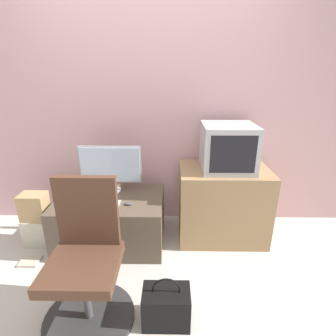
{
  "coord_description": "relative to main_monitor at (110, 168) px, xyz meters",
  "views": [
    {
      "loc": [
        0.23,
        -1.31,
        1.57
      ],
      "look_at": [
        0.2,
        0.97,
        0.72
      ],
      "focal_mm": 28.0,
      "sensor_mm": 36.0,
      "label": 1
    }
  ],
  "objects": [
    {
      "name": "ground_plane",
      "position": [
        0.34,
        -0.98,
        -0.71
      ],
      "size": [
        12.0,
        12.0,
        0.0
      ],
      "primitive_type": "plane",
      "color": "beige"
    },
    {
      "name": "wall_back",
      "position": [
        0.34,
        0.35,
        0.59
      ],
      "size": [
        4.4,
        0.05,
        2.6
      ],
      "color": "#CC9EA3",
      "rests_on": "ground_plane"
    },
    {
      "name": "desk",
      "position": [
        0.0,
        -0.14,
        -0.48
      ],
      "size": [
        0.97,
        0.65,
        0.47
      ],
      "color": "brown",
      "rests_on": "ground_plane"
    },
    {
      "name": "side_stand",
      "position": [
        1.07,
        -0.02,
        -0.36
      ],
      "size": [
        0.83,
        0.54,
        0.71
      ],
      "color": "#A37F56",
      "rests_on": "ground_plane"
    },
    {
      "name": "main_monitor",
      "position": [
        0.0,
        0.0,
        0.0
      ],
      "size": [
        0.58,
        0.17,
        0.46
      ],
      "color": "#B2B2B7",
      "rests_on": "desk"
    },
    {
      "name": "keyboard",
      "position": [
        -0.04,
        -0.27,
        -0.24
      ],
      "size": [
        0.32,
        0.14,
        0.01
      ],
      "color": "silver",
      "rests_on": "desk"
    },
    {
      "name": "mouse",
      "position": [
        0.19,
        -0.27,
        -0.23
      ],
      "size": [
        0.06,
        0.04,
        0.02
      ],
      "color": "#4C4C51",
      "rests_on": "desk"
    },
    {
      "name": "crt_tv",
      "position": [
        1.08,
        -0.01,
        0.21
      ],
      "size": [
        0.47,
        0.45,
        0.41
      ],
      "color": "#B7B7BC",
      "rests_on": "side_stand"
    },
    {
      "name": "office_chair",
      "position": [
        0.03,
        -0.95,
        -0.34
      ],
      "size": [
        0.6,
        0.6,
        0.96
      ],
      "color": "#333333",
      "rests_on": "ground_plane"
    },
    {
      "name": "cardboard_box_lower",
      "position": [
        -0.69,
        -0.17,
        -0.58
      ],
      "size": [
        0.25,
        0.19,
        0.27
      ],
      "color": "beige",
      "rests_on": "ground_plane"
    },
    {
      "name": "cardboard_box_upper",
      "position": [
        -0.69,
        -0.17,
        -0.32
      ],
      "size": [
        0.23,
        0.17,
        0.25
      ],
      "color": "tan",
      "rests_on": "cardboard_box_lower"
    },
    {
      "name": "handbag",
      "position": [
        0.54,
        -1.01,
        -0.59
      ],
      "size": [
        0.31,
        0.2,
        0.36
      ],
      "color": "black",
      "rests_on": "ground_plane"
    },
    {
      "name": "book",
      "position": [
        -0.65,
        -0.46,
        -0.7
      ],
      "size": [
        0.16,
        0.14,
        0.02
      ],
      "color": "beige",
      "rests_on": "ground_plane"
    }
  ]
}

